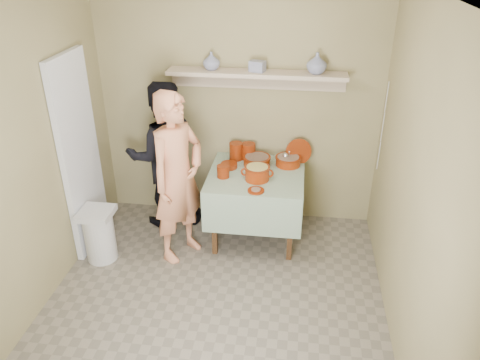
% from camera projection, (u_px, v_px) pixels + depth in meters
% --- Properties ---
extents(ground, '(3.50, 3.50, 0.00)m').
position_uv_depth(ground, '(212.00, 316.00, 4.05)').
color(ground, '#736A5B').
rests_on(ground, ground).
extents(tile_panel, '(0.06, 0.70, 2.00)m').
position_uv_depth(tile_panel, '(80.00, 156.00, 4.59)').
color(tile_panel, silver).
rests_on(tile_panel, ground).
extents(plate_stack_a, '(0.14, 0.14, 0.19)m').
position_uv_depth(plate_stack_a, '(236.00, 151.00, 5.04)').
color(plate_stack_a, '#661903').
rests_on(plate_stack_a, serving_table).
extents(plate_stack_b, '(0.15, 0.15, 0.18)m').
position_uv_depth(plate_stack_b, '(249.00, 151.00, 5.05)').
color(plate_stack_b, '#661903').
rests_on(plate_stack_b, serving_table).
extents(bowl_stack, '(0.13, 0.13, 0.13)m').
position_uv_depth(bowl_stack, '(223.00, 171.00, 4.68)').
color(bowl_stack, '#661903').
rests_on(bowl_stack, serving_table).
extents(empty_bowl, '(0.17, 0.17, 0.05)m').
position_uv_depth(empty_bowl, '(229.00, 165.00, 4.89)').
color(empty_bowl, '#661903').
rests_on(empty_bowl, serving_table).
extents(propped_lid, '(0.29, 0.17, 0.27)m').
position_uv_depth(propped_lid, '(299.00, 152.00, 4.97)').
color(propped_lid, '#661903').
rests_on(propped_lid, serving_table).
extents(vase_right, '(0.20, 0.20, 0.20)m').
position_uv_depth(vase_right, '(317.00, 63.00, 4.53)').
color(vase_right, navy).
rests_on(vase_right, wall_shelf).
extents(vase_left, '(0.24, 0.24, 0.18)m').
position_uv_depth(vase_left, '(211.00, 61.00, 4.67)').
color(vase_left, navy).
rests_on(vase_left, wall_shelf).
extents(ceramic_box, '(0.17, 0.15, 0.11)m').
position_uv_depth(ceramic_box, '(257.00, 66.00, 4.62)').
color(ceramic_box, navy).
rests_on(ceramic_box, wall_shelf).
extents(person_cook, '(0.67, 0.75, 1.72)m').
position_uv_depth(person_cook, '(178.00, 178.00, 4.47)').
color(person_cook, '#DE8960').
rests_on(person_cook, ground).
extents(person_helper, '(0.97, 0.88, 1.64)m').
position_uv_depth(person_helper, '(164.00, 155.00, 5.03)').
color(person_helper, black).
rests_on(person_helper, ground).
extents(room_shell, '(3.04, 3.54, 2.62)m').
position_uv_depth(room_shell, '(205.00, 145.00, 3.30)').
color(room_shell, '#94895B').
rests_on(room_shell, ground).
extents(serving_table, '(0.97, 0.97, 0.76)m').
position_uv_depth(serving_table, '(256.00, 183.00, 4.84)').
color(serving_table, '#4C2D16').
rests_on(serving_table, ground).
extents(cazuela_meat_a, '(0.30, 0.30, 0.10)m').
position_uv_depth(cazuela_meat_a, '(257.00, 160.00, 4.93)').
color(cazuela_meat_a, '#721B03').
rests_on(cazuela_meat_a, serving_table).
extents(cazuela_meat_b, '(0.28, 0.28, 0.10)m').
position_uv_depth(cazuela_meat_b, '(288.00, 160.00, 4.93)').
color(cazuela_meat_b, '#721B03').
rests_on(cazuela_meat_b, serving_table).
extents(ladle, '(0.08, 0.26, 0.19)m').
position_uv_depth(ladle, '(286.00, 156.00, 4.90)').
color(ladle, silver).
rests_on(ladle, cazuela_meat_b).
extents(cazuela_rice, '(0.33, 0.25, 0.14)m').
position_uv_depth(cazuela_rice, '(257.00, 172.00, 4.62)').
color(cazuela_rice, '#721B03').
rests_on(cazuela_rice, serving_table).
extents(front_plate, '(0.16, 0.16, 0.03)m').
position_uv_depth(front_plate, '(256.00, 190.00, 4.44)').
color(front_plate, '#661903').
rests_on(front_plate, serving_table).
extents(wall_shelf, '(1.80, 0.25, 0.21)m').
position_uv_depth(wall_shelf, '(257.00, 75.00, 4.70)').
color(wall_shelf, '#BDA68D').
rests_on(wall_shelf, room_shell).
extents(trash_bin, '(0.32, 0.32, 0.56)m').
position_uv_depth(trash_bin, '(99.00, 234.00, 4.65)').
color(trash_bin, silver).
rests_on(trash_bin, ground).
extents(electrical_cord, '(0.01, 0.05, 0.90)m').
position_uv_depth(electrical_cord, '(383.00, 127.00, 4.59)').
color(electrical_cord, silver).
rests_on(electrical_cord, wall_shelf).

